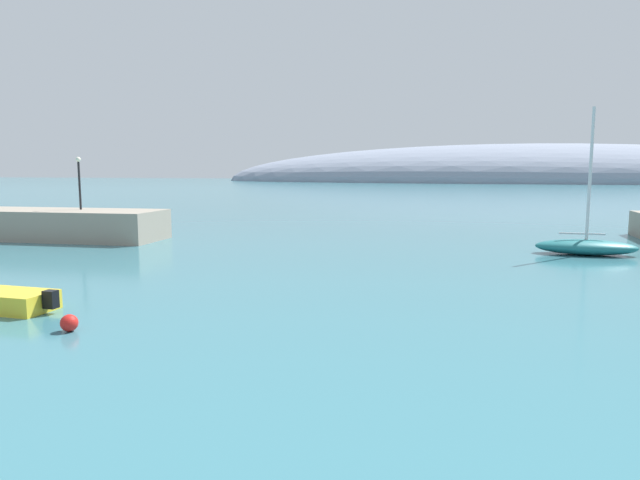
{
  "coord_description": "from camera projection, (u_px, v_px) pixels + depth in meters",
  "views": [
    {
      "loc": [
        10.41,
        0.05,
        5.09
      ],
      "look_at": [
        3.07,
        26.92,
        1.57
      ],
      "focal_mm": 31.35,
      "sensor_mm": 36.0,
      "label": 1
    }
  ],
  "objects": [
    {
      "name": "mooring_buoy_red",
      "position": [
        69.0,
        323.0,
        17.64
      ],
      "size": [
        0.55,
        0.55,
        0.55
      ],
      "primitive_type": "sphere",
      "color": "red",
      "rests_on": "water"
    },
    {
      "name": "distant_ridge",
      "position": [
        520.0,
        182.0,
        233.9
      ],
      "size": [
        260.2,
        84.17,
        31.44
      ],
      "primitive_type": "ellipsoid",
      "color": "gray",
      "rests_on": "ground"
    },
    {
      "name": "breakwater_rocks",
      "position": [
        29.0,
        224.0,
        41.49
      ],
      "size": [
        20.7,
        6.31,
        2.16
      ],
      "primitive_type": "cube",
      "rotation": [
        0.0,
        0.0,
        0.07
      ],
      "color": "gray",
      "rests_on": "ground"
    },
    {
      "name": "harbor_lamp_post",
      "position": [
        79.0,
        177.0,
        40.83
      ],
      "size": [
        0.36,
        0.36,
        3.85
      ],
      "color": "black",
      "rests_on": "breakwater_rocks"
    },
    {
      "name": "sailboat_teal_near_shore",
      "position": [
        586.0,
        246.0,
        33.53
      ],
      "size": [
        5.75,
        2.28,
        8.74
      ],
      "rotation": [
        0.0,
        0.0,
        6.28
      ],
      "color": "#1E6B70",
      "rests_on": "water"
    }
  ]
}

